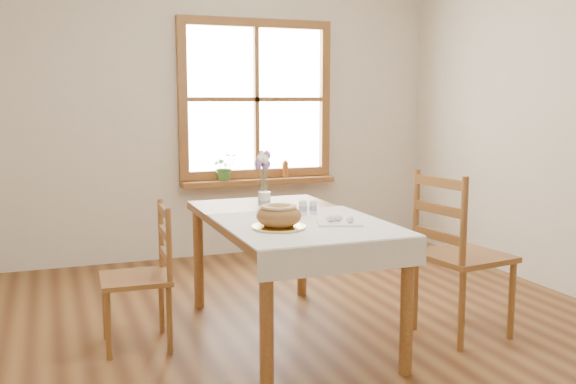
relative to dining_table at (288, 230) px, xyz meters
The scene contains 18 objects.
ground 0.73m from the dining_table, 90.00° to the right, with size 5.00×5.00×0.00m, color brown.
room_walls 1.08m from the dining_table, 90.00° to the right, with size 4.60×5.10×2.65m.
window 2.36m from the dining_table, 77.02° to the left, with size 1.46×0.08×1.46m.
window_sill 2.16m from the dining_table, 76.61° to the left, with size 1.46×0.20×0.05m.
dining_table is the anchor object (origin of this frame).
table_linen 0.32m from the dining_table, 90.00° to the right, with size 0.91×0.99×0.01m, color silver.
chair_left 0.94m from the dining_table, 169.55° to the left, with size 0.40×0.41×0.85m, color #99662F, non-canonical shape.
chair_right 1.09m from the dining_table, 18.98° to the right, with size 0.48×0.50×1.03m, color #99662F, non-canonical shape.
bread_plate 0.43m from the dining_table, 117.44° to the right, with size 0.28×0.28×0.02m, color silver.
bread_loaf 0.45m from the dining_table, 117.44° to the right, with size 0.24×0.24×0.13m, color #A26839.
egg_napkin 0.41m from the dining_table, 63.59° to the right, with size 0.24×0.21×0.01m, color silver.
eggs 0.41m from the dining_table, 63.59° to the right, with size 0.19×0.17×0.04m, color white, non-canonical shape.
salt_shaker 0.17m from the dining_table, 27.53° to the right, with size 0.05×0.05×0.10m, color silver.
pepper_shaker 0.21m from the dining_table, ahead, with size 0.05×0.05×0.09m, color silver.
flower_vase 0.40m from the dining_table, 93.84° to the left, with size 0.08×0.08×0.09m, color silver.
lavender_bouquet 0.49m from the dining_table, 93.84° to the left, with size 0.15×0.15×0.28m, color #775BA2, non-canonical shape.
potted_plant 2.11m from the dining_table, 85.38° to the left, with size 0.22×0.25×0.19m, color #437C31.
amber_bottle 2.24m from the dining_table, 70.00° to the left, with size 0.06×0.06×0.17m, color #A6581E.
Camera 1 is at (-1.34, -3.26, 1.45)m, focal length 40.00 mm.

